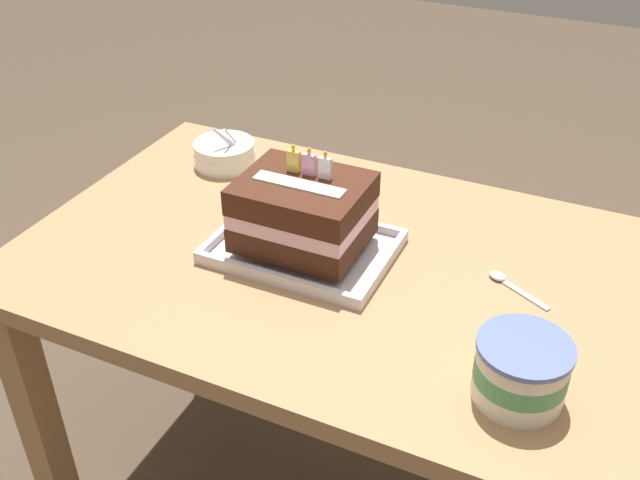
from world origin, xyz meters
TOP-DOWN VIEW (x-y plane):
  - dining_table at (0.00, 0.00)m, footprint 1.13×0.73m
  - foil_tray at (-0.06, -0.01)m, footprint 0.32×0.23m
  - birthday_cake at (-0.06, -0.01)m, footprint 0.22×0.18m
  - bowl_stack at (-0.36, 0.22)m, footprint 0.13×0.13m
  - ice_cream_tub at (0.37, -0.21)m, footprint 0.13×0.13m
  - serving_spoon_near_tray at (0.29, 0.05)m, footprint 0.12×0.07m

SIDE VIEW (x-z plane):
  - dining_table at x=0.00m, z-range 0.25..0.95m
  - serving_spoon_near_tray at x=0.29m, z-range 0.70..0.71m
  - foil_tray at x=-0.06m, z-range 0.70..0.72m
  - bowl_stack at x=-0.36m, z-range 0.68..0.78m
  - ice_cream_tub at x=0.37m, z-range 0.70..0.79m
  - birthday_cake at x=-0.06m, z-range 0.70..0.87m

